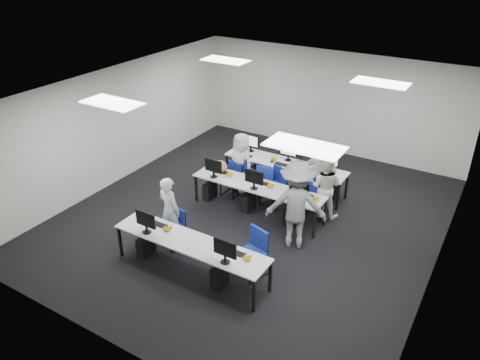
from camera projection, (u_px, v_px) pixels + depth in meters
The scene contains 23 objects.
room at pixel (254, 158), 10.21m from camera, with size 9.00×9.02×3.00m.
ceiling_panels at pixel (255, 92), 9.52m from camera, with size 5.20×4.60×0.02m.
desk_front at pixel (190, 244), 8.78m from camera, with size 3.20×0.70×0.73m.
desk_mid at pixel (258, 187), 10.75m from camera, with size 3.20×0.70×0.73m.
desk_back at pixel (285, 165), 11.81m from camera, with size 3.20×0.70×0.73m.
equipment_front at pixel (183, 255), 9.00m from camera, with size 2.51×0.41×1.19m.
equipment_mid at pixel (250, 198), 10.97m from camera, with size 2.91×0.41×1.19m.
equipment_back at pixel (291, 177), 11.88m from camera, with size 2.91×0.41×1.19m.
chair_0 at pixel (174, 234), 9.79m from camera, with size 0.51×0.53×0.83m.
chair_1 at pixel (251, 261), 8.92m from camera, with size 0.59×0.62×0.96m.
chair_2 at pixel (232, 185), 11.75m from camera, with size 0.41×0.44×0.82m.
chair_3 at pixel (274, 194), 11.24m from camera, with size 0.61×0.64×0.96m.
chair_4 at pixel (315, 205), 10.80m from camera, with size 0.50×0.54×0.90m.
chair_5 at pixel (243, 177), 12.04m from camera, with size 0.46×0.50×0.92m.
chair_6 at pixel (268, 188), 11.52m from camera, with size 0.50×0.54×0.96m.
chair_7 at pixel (311, 201), 11.03m from camera, with size 0.49×0.52×0.85m.
handbag at pixel (220, 166), 11.28m from camera, with size 0.36×0.23×0.30m, color olive.
student_0 at pixel (170, 210), 9.72m from camera, with size 0.55×0.36×1.50m, color silver.
student_1 at pixel (325, 186), 10.63m from camera, with size 0.73×0.57×1.51m, color silver.
student_2 at pixel (242, 162), 11.73m from camera, with size 0.75×0.49×1.53m, color silver.
student_3 at pixel (320, 177), 10.87m from camera, with size 0.98×0.41×1.67m, color silver.
photographer at pixel (296, 205), 9.49m from camera, with size 1.25×0.72×1.93m, color slate.
dslr_camera at pixel (300, 155), 9.17m from camera, with size 0.14×0.18×0.10m, color black.
Camera 1 is at (4.53, -8.09, 5.82)m, focal length 35.00 mm.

